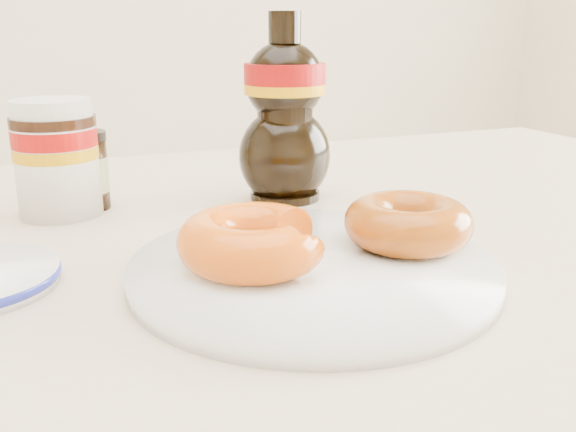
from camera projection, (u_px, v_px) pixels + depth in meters
name	position (u px, v px, depth m)	size (l,w,h in m)	color
dining_table	(242.00, 340.00, 0.57)	(1.40, 0.90, 0.75)	beige
plate	(313.00, 268.00, 0.49)	(0.28, 0.28, 0.01)	white
donut_bitten	(253.00, 241.00, 0.47)	(0.11, 0.11, 0.04)	orange
donut_whole	(408.00, 223.00, 0.51)	(0.10, 0.10, 0.04)	#994E09
nutella_jar	(56.00, 154.00, 0.63)	(0.08, 0.08, 0.12)	white
syrup_bottle	(285.00, 109.00, 0.68)	(0.10, 0.09, 0.20)	black
dark_jar	(84.00, 171.00, 0.66)	(0.05, 0.05, 0.08)	black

